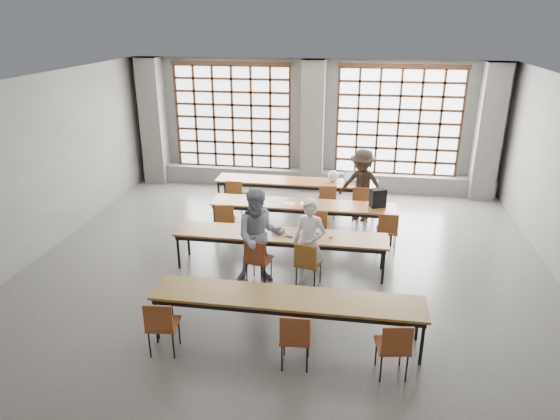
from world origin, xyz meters
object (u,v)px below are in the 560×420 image
object	(u,v)px
laptop_back	(351,179)
desk_row_c	(280,237)
chair_front_right	(307,261)
mouse	(331,237)
laptop_front	(311,230)
student_female	(259,236)
chair_near_right	(394,344)
chair_mid_right	(387,228)
chair_mid_left	(225,218)
chair_near_left	(161,322)
chair_back_mid	(327,198)
desk_row_b	(303,206)
chair_front_left	(257,257)
chair_back_right	(361,200)
student_back	(362,185)
chair_mid_centre	(318,224)
backpack	(378,198)
chair_near_mid	(295,335)
desk_row_a	(296,183)
phone	(289,236)
red_pouch	(163,321)
chair_back_left	(235,193)
green_box	(278,230)
desk_row_d	(287,301)
plastic_bag	(333,176)

from	to	relation	value
laptop_back	desk_row_c	bearing A→B (deg)	-110.14
chair_front_right	mouse	distance (m)	0.74
laptop_front	student_female	bearing A→B (deg)	-144.69
chair_near_right	laptop_back	world-z (taller)	laptop_back
chair_mid_right	chair_mid_left	bearing A→B (deg)	179.98
chair_near_left	chair_back_mid	bearing A→B (deg)	70.35
desk_row_b	chair_front_left	size ratio (longest dim) A/B	4.55
chair_back_right	student_back	xyz separation A→B (m)	(0.00, 0.13, 0.32)
chair_back_mid	chair_mid_centre	size ratio (longest dim) A/B	1.00
desk_row_b	backpack	distance (m)	1.62
chair_mid_left	chair_near_left	world-z (taller)	same
chair_back_right	chair_near_mid	world-z (taller)	same
chair_mid_left	desk_row_a	bearing A→B (deg)	60.52
phone	red_pouch	size ratio (longest dim) A/B	0.65
chair_near_mid	chair_near_left	bearing A→B (deg)	179.99
chair_back_left	red_pouch	world-z (taller)	chair_back_left
chair_near_left	student_back	size ratio (longest dim) A/B	0.52
chair_back_right	chair_mid_right	size ratio (longest dim) A/B	1.00
red_pouch	green_box	bearing A→B (deg)	66.96
chair_back_left	chair_near_right	bearing A→B (deg)	-57.49
chair_near_left	backpack	bearing A→B (deg)	55.97
chair_mid_left	chair_mid_right	distance (m)	3.39
chair_back_left	laptop_front	bearing A→B (deg)	-50.55
chair_near_mid	phone	bearing A→B (deg)	99.84
chair_mid_centre	chair_front_left	size ratio (longest dim) A/B	1.00
chair_mid_centre	chair_near_right	xyz separation A→B (m)	(1.33, -3.87, 0.00)
mouse	backpack	size ratio (longest dim) A/B	0.24
green_box	red_pouch	xyz separation A→B (m)	(-1.20, -2.83, -0.28)
chair_mid_right	mouse	distance (m)	1.54
chair_mid_left	backpack	distance (m)	3.28
chair_front_left	red_pouch	size ratio (longest dim) A/B	4.40
chair_mid_left	chair_front_right	size ratio (longest dim) A/B	1.00
chair_near_mid	student_female	bearing A→B (deg)	112.29
chair_mid_left	student_female	world-z (taller)	student_female
desk_row_d	laptop_back	size ratio (longest dim) A/B	10.17
plastic_bag	desk_row_a	bearing A→B (deg)	-176.82
laptop_back	chair_mid_right	bearing A→B (deg)	-70.99
chair_back_right	phone	size ratio (longest dim) A/B	6.77
student_back	student_female	bearing A→B (deg)	-95.69
chair_front_right	chair_near_mid	size ratio (longest dim) A/B	1.00
laptop_front	desk_row_a	bearing A→B (deg)	102.01
chair_mid_centre	student_female	distance (m)	1.84
chair_back_mid	student_back	size ratio (longest dim) A/B	0.52
desk_row_a	plastic_bag	xyz separation A→B (m)	(0.90, 0.05, 0.21)
desk_row_d	chair_near_right	xyz separation A→B (m)	(1.51, -0.63, -0.13)
chair_front_left	chair_near_right	size ratio (longest dim) A/B	1.00
laptop_back	desk_row_b	bearing A→B (deg)	-120.75
laptop_front	plastic_bag	bearing A→B (deg)	85.87
laptop_front	backpack	xyz separation A→B (m)	(1.27, 1.62, 0.14)
red_pouch	backpack	bearing A→B (deg)	55.44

